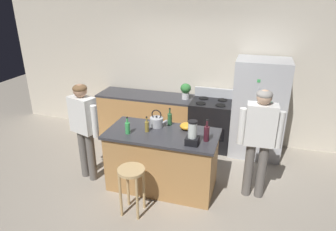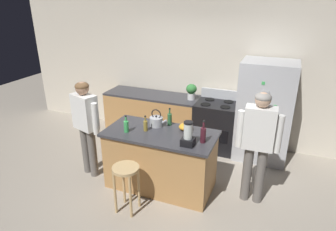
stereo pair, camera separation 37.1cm
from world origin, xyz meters
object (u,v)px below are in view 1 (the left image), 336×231
object	(u,v)px
person_by_island_left	(84,124)
bottle_soda	(128,128)
stove_range	(211,124)
bottle_wine	(207,133)
blender_appliance	(192,135)
mixing_bowl	(187,126)
potted_plant	(186,90)
bottle_olive_oil	(170,119)
tea_kettle	(157,121)
kitchen_island	(162,160)
person_by_sink_right	(260,135)
refrigerator	(259,109)
bar_stool	(132,179)
bottle_vinegar	(147,126)

from	to	relation	value
person_by_island_left	bottle_soda	world-z (taller)	person_by_island_left
stove_range	bottle_wine	world-z (taller)	bottle_wine
blender_appliance	mixing_bowl	xyz separation A→B (m)	(-0.18, 0.44, -0.09)
blender_appliance	potted_plant	bearing A→B (deg)	106.48
bottle_olive_oil	tea_kettle	bearing A→B (deg)	-149.51
kitchen_island	potted_plant	size ratio (longest dim) A/B	5.43
person_by_sink_right	kitchen_island	bearing A→B (deg)	-172.84
bottle_wine	kitchen_island	bearing A→B (deg)	174.06
person_by_sink_right	bottle_wine	size ratio (longest dim) A/B	5.17
refrigerator	tea_kettle	world-z (taller)	refrigerator
bottle_olive_oil	potted_plant	bearing A→B (deg)	92.69
kitchen_island	blender_appliance	distance (m)	0.80
person_by_island_left	tea_kettle	xyz separation A→B (m)	(1.06, 0.31, 0.04)
bar_stool	mixing_bowl	bearing A→B (deg)	60.64
person_by_island_left	bottle_soda	size ratio (longest dim) A/B	6.15
blender_appliance	bottle_soda	distance (m)	0.96
refrigerator	bottle_vinegar	world-z (taller)	refrigerator
refrigerator	bar_stool	size ratio (longest dim) A/B	2.58
refrigerator	bottle_soda	bearing A→B (deg)	-136.94
stove_range	potted_plant	bearing A→B (deg)	177.14
bottle_soda	mixing_bowl	size ratio (longest dim) A/B	1.22
bottle_vinegar	person_by_sink_right	bearing A→B (deg)	7.16
kitchen_island	refrigerator	world-z (taller)	refrigerator
tea_kettle	bar_stool	bearing A→B (deg)	-93.40
refrigerator	tea_kettle	xyz separation A→B (m)	(-1.47, -1.31, 0.11)
refrigerator	bottle_olive_oil	size ratio (longest dim) A/B	6.39
bottle_wine	bottle_olive_oil	distance (m)	0.73
stove_range	person_by_island_left	xyz separation A→B (m)	(-1.69, -1.64, 0.48)
bar_stool	mixing_bowl	size ratio (longest dim) A/B	3.26
person_by_sink_right	bar_stool	distance (m)	1.83
kitchen_island	mixing_bowl	distance (m)	0.63
bottle_vinegar	mixing_bowl	world-z (taller)	bottle_vinegar
stove_range	bar_stool	xyz separation A→B (m)	(-0.68, -2.21, 0.06)
bar_stool	tea_kettle	size ratio (longest dim) A/B	2.48
potted_plant	bottle_wine	distance (m)	1.76
person_by_sink_right	potted_plant	size ratio (longest dim) A/B	5.45
refrigerator	kitchen_island	bearing A→B (deg)	-131.41
kitchen_island	bottle_olive_oil	size ratio (longest dim) A/B	5.90
bar_stool	tea_kettle	bearing A→B (deg)	86.60
mixing_bowl	person_by_sink_right	bearing A→B (deg)	-2.97
stove_range	potted_plant	xyz separation A→B (m)	(-0.51, 0.03, 0.62)
bar_stool	bottle_olive_oil	size ratio (longest dim) A/B	2.48
refrigerator	bar_stool	xyz separation A→B (m)	(-1.52, -2.19, -0.35)
person_by_island_left	bottle_vinegar	xyz separation A→B (m)	(0.99, 0.09, 0.05)
kitchen_island	mixing_bowl	size ratio (longest dim) A/B	7.77
person_by_sink_right	mixing_bowl	size ratio (longest dim) A/B	7.81
person_by_sink_right	person_by_island_left	bearing A→B (deg)	-173.58
potted_plant	bottle_vinegar	size ratio (longest dim) A/B	1.27
refrigerator	bottle_vinegar	size ratio (longest dim) A/B	7.47
kitchen_island	person_by_sink_right	size ratio (longest dim) A/B	1.00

